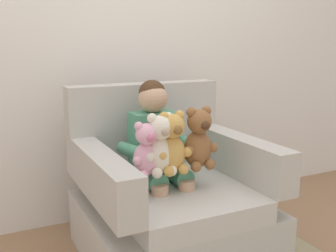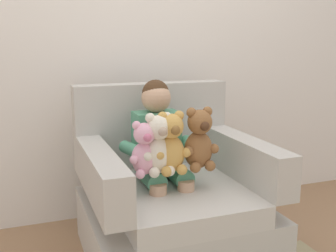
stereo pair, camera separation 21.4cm
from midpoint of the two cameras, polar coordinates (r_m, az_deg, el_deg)
back_wall at (r=2.87m, az=-8.52°, el=13.14°), size 6.00×0.10×2.60m
armchair at (r=2.38m, az=-2.41°, el=-10.74°), size 0.99×0.95×0.98m
seated_child at (r=2.28m, az=-4.11°, el=-2.83°), size 0.45×0.39×0.82m
plush_pink at (r=2.06m, az=-6.05°, el=-3.56°), size 0.17×0.14×0.29m
plush_honey at (r=2.10m, az=-2.31°, el=-2.68°), size 0.20×0.16×0.33m
plush_brown at (r=2.17m, az=1.60°, el=-2.01°), size 0.20×0.17×0.34m
plush_cream at (r=2.08m, az=-4.03°, el=-2.89°), size 0.20×0.16×0.33m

